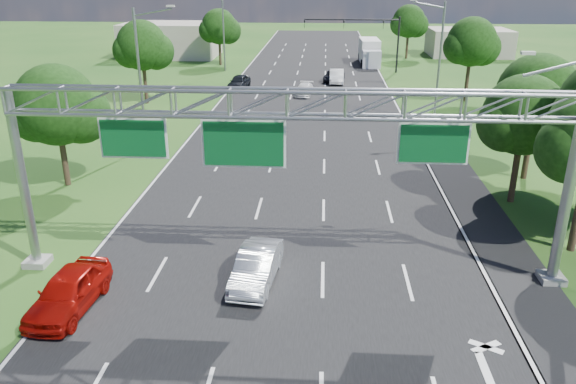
# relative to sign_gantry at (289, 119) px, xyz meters

# --- Properties ---
(ground) EXTENTS (220.00, 220.00, 0.00)m
(ground) POSITION_rel_sign_gantry_xyz_m (-0.33, 18.00, -6.89)
(ground) COLOR #194715
(ground) RESTS_ON ground
(road) EXTENTS (18.00, 180.00, 0.02)m
(road) POSITION_rel_sign_gantry_xyz_m (-0.33, 18.00, -6.89)
(road) COLOR black
(road) RESTS_ON ground
(road_flare) EXTENTS (3.00, 30.00, 0.02)m
(road_flare) POSITION_rel_sign_gantry_xyz_m (9.87, 2.00, -6.89)
(road_flare) COLOR black
(road_flare) RESTS_ON ground
(sign_gantry) EXTENTS (23.50, 1.00, 9.56)m
(sign_gantry) POSITION_rel_sign_gantry_xyz_m (0.00, 0.00, 0.00)
(sign_gantry) COLOR gray
(sign_gantry) RESTS_ON ground
(traffic_signal) EXTENTS (12.21, 0.24, 7.00)m
(traffic_signal) POSITION_rel_sign_gantry_xyz_m (7.15, 53.00, -1.72)
(traffic_signal) COLOR black
(traffic_signal) RESTS_ON ground
(streetlight_l_near) EXTENTS (2.97, 0.22, 10.16)m
(streetlight_l_near) POSITION_rel_sign_gantry_xyz_m (-11.63, 18.00, -1.31)
(streetlight_l_near) COLOR gray
(streetlight_l_near) RESTS_ON ground
(streetlight_l_far) EXTENTS (2.97, 0.22, 10.16)m
(streetlight_l_far) POSITION_rel_sign_gantry_xyz_m (-11.63, 53.00, -1.31)
(streetlight_l_far) COLOR gray
(streetlight_l_far) RESTS_ON ground
(streetlight_r_mid) EXTENTS (2.97, 0.22, 10.16)m
(streetlight_r_mid) POSITION_rel_sign_gantry_xyz_m (10.97, 28.00, -1.31)
(streetlight_r_mid) COLOR gray
(streetlight_r_mid) RESTS_ON ground
(tree_verge_la) EXTENTS (5.76, 4.80, 7.40)m
(tree_verge_la) POSITION_rel_sign_gantry_xyz_m (-14.25, 10.04, -2.13)
(tree_verge_la) COLOR #2D2116
(tree_verge_la) RESTS_ON ground
(tree_verge_lb) EXTENTS (5.76, 4.80, 8.06)m
(tree_verge_lb) POSITION_rel_sign_gantry_xyz_m (-16.25, 33.04, -1.48)
(tree_verge_lb) COLOR #2D2116
(tree_verge_lb) RESTS_ON ground
(tree_verge_lc) EXTENTS (5.76, 4.80, 7.62)m
(tree_verge_lc) POSITION_rel_sign_gantry_xyz_m (-13.25, 58.04, -1.92)
(tree_verge_lc) COLOR #2D2116
(tree_verge_lc) RESTS_ON ground
(tree_verge_rd) EXTENTS (5.76, 4.80, 8.28)m
(tree_verge_rd) POSITION_rel_sign_gantry_xyz_m (15.75, 36.04, -1.26)
(tree_verge_rd) COLOR #2D2116
(tree_verge_rd) RESTS_ON ground
(tree_verge_re) EXTENTS (5.76, 4.80, 7.84)m
(tree_verge_re) POSITION_rel_sign_gantry_xyz_m (13.75, 66.04, -1.70)
(tree_verge_re) COLOR #2D2116
(tree_verge_re) RESTS_ON ground
(building_left) EXTENTS (14.00, 10.00, 5.00)m
(building_left) POSITION_rel_sign_gantry_xyz_m (-22.33, 66.00, -4.39)
(building_left) COLOR #AFA293
(building_left) RESTS_ON ground
(building_right) EXTENTS (12.00, 9.00, 4.00)m
(building_right) POSITION_rel_sign_gantry_xyz_m (23.67, 70.00, -4.89)
(building_right) COLOR #AFA293
(building_right) RESTS_ON ground
(red_coupe) EXTENTS (2.19, 4.72, 1.57)m
(red_coupe) POSITION_rel_sign_gantry_xyz_m (-8.33, -3.35, -6.11)
(red_coupe) COLOR #9F0D07
(red_coupe) RESTS_ON ground
(silver_sedan) EXTENTS (2.00, 4.52, 1.44)m
(silver_sedan) POSITION_rel_sign_gantry_xyz_m (-1.33, -0.84, -6.17)
(silver_sedan) COLOR silver
(silver_sedan) RESTS_ON ground
(car_queue_a) EXTENTS (2.10, 4.31, 1.21)m
(car_queue_a) POSITION_rel_sign_gantry_xyz_m (-0.74, 37.86, -6.29)
(car_queue_a) COLOR white
(car_queue_a) RESTS_ON ground
(car_queue_b) EXTENTS (2.75, 4.96, 1.31)m
(car_queue_b) POSITION_rel_sign_gantry_xyz_m (2.49, 46.07, -6.24)
(car_queue_b) COLOR black
(car_queue_b) RESTS_ON ground
(car_queue_c) EXTENTS (2.42, 4.71, 1.54)m
(car_queue_c) POSITION_rel_sign_gantry_xyz_m (-8.18, 40.96, -6.12)
(car_queue_c) COLOR black
(car_queue_c) RESTS_ON ground
(car_queue_d) EXTENTS (1.68, 4.68, 1.54)m
(car_queue_d) POSITION_rel_sign_gantry_xyz_m (2.79, 45.25, -6.12)
(car_queue_d) COLOR white
(car_queue_d) RESTS_ON ground
(box_truck) EXTENTS (2.74, 8.93, 3.36)m
(box_truck) POSITION_rel_sign_gantry_xyz_m (7.67, 60.24, -5.28)
(box_truck) COLOR white
(box_truck) RESTS_ON ground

